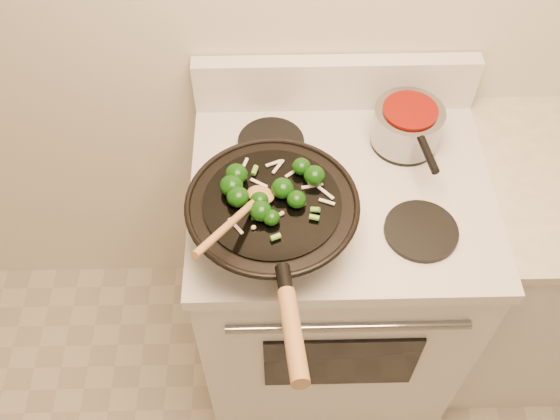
{
  "coord_description": "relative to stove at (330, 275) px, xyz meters",
  "views": [
    {
      "loc": [
        -0.19,
        0.17,
        2.17
      ],
      "look_at": [
        -0.17,
        1.02,
        1.03
      ],
      "focal_mm": 40.0,
      "sensor_mm": 36.0,
      "label": 1
    }
  ],
  "objects": [
    {
      "name": "stove",
      "position": [
        0.0,
        0.0,
        0.0
      ],
      "size": [
        0.78,
        0.67,
        1.08
      ],
      "color": "silver",
      "rests_on": "ground"
    },
    {
      "name": "wok",
      "position": [
        -0.18,
        -0.16,
        0.53
      ],
      "size": [
        0.4,
        0.66,
        0.22
      ],
      "color": "black",
      "rests_on": "stove"
    },
    {
      "name": "saucepan",
      "position": [
        0.18,
        0.15,
        0.52
      ],
      "size": [
        0.18,
        0.3,
        0.11
      ],
      "color": "gray",
      "rests_on": "stove"
    },
    {
      "name": "stirfry",
      "position": [
        -0.19,
        -0.13,
        0.6
      ],
      "size": [
        0.27,
        0.25,
        0.05
      ],
      "color": "#0D3808",
      "rests_on": "wok"
    },
    {
      "name": "wooden_spoon",
      "position": [
        -0.24,
        -0.21,
        0.62
      ],
      "size": [
        0.17,
        0.27,
        0.12
      ],
      "color": "#A77342",
      "rests_on": "wok"
    }
  ]
}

